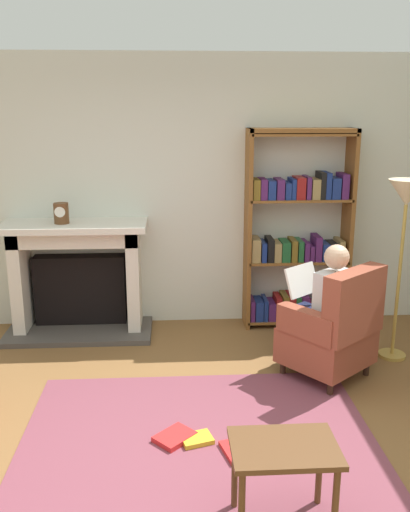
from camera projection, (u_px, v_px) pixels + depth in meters
name	position (u px, v px, depth m)	size (l,w,h in m)	color
ground	(201.00, 467.00, 3.47)	(14.00, 14.00, 0.00)	brown
back_wall	(187.00, 193.00, 5.57)	(5.60, 0.10, 2.70)	silver
area_rug	(198.00, 438.00, 3.75)	(2.40, 1.80, 0.01)	brown
fireplace	(78.00, 274.00, 5.47)	(1.43, 0.64, 1.12)	#4C4742
mantel_clock	(61.00, 213.00, 5.20)	(0.14, 0.14, 0.19)	brown
bookshelf	(298.00, 238.00, 5.54)	(1.05, 0.32, 1.99)	brown
armchair_reading	(334.00, 330.00, 4.51)	(0.89, 0.88, 0.97)	#331E14
seated_reader	(323.00, 304.00, 4.55)	(0.57, 0.59, 1.14)	silver
side_table	(284.00, 459.00, 2.87)	(0.56, 0.39, 0.49)	brown
scattered_books	(214.00, 445.00, 3.64)	(0.85, 0.53, 0.04)	red
floor_lamp	(406.00, 209.00, 4.66)	(0.32, 0.32, 1.60)	#B7933F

